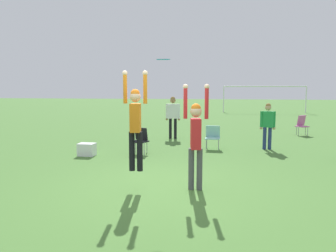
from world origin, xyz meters
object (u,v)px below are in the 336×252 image
person_spectator_near (173,113)px  frisbee (163,59)px  camping_chair_2 (140,138)px  person_spectator_far (268,122)px  camping_chair_0 (213,135)px  person_jumping (135,119)px  camping_chair_1 (302,124)px  person_defending (196,134)px  cooler_box (87,149)px

person_spectator_near → frisbee: bearing=-90.4°
camping_chair_2 → person_spectator_far: person_spectator_far is taller
camping_chair_0 → camping_chair_2: size_ratio=0.97×
person_jumping → camping_chair_1: size_ratio=2.30×
person_defending → camping_chair_0: size_ratio=2.70×
camping_chair_2 → person_spectator_near: (0.57, 3.34, 0.58)m
camping_chair_0 → camping_chair_1: 5.61m
person_jumping → person_defending: person_jumping is taller
frisbee → person_spectator_far: size_ratio=0.17×
frisbee → person_spectator_near: frisbee is taller
person_jumping → camping_chair_0: 5.23m
camping_chair_0 → camping_chair_2: bearing=31.0°
frisbee → camping_chair_0: 5.39m
person_defending → person_spectator_far: bearing=148.5°
camping_chair_1 → person_spectator_near: (-5.59, -1.93, 0.56)m
person_defending → person_spectator_near: (-1.50, 6.87, -0.09)m
person_jumping → person_defending: 1.27m
person_jumping → person_spectator_far: bearing=-41.4°
person_jumping → cooler_box: size_ratio=3.98×
camping_chair_2 → person_spectator_far: 4.42m
frisbee → camping_chair_1: (4.75, 8.91, -2.16)m
camping_chair_2 → person_spectator_near: bearing=-79.9°
person_defending → camping_chair_1: bearing=146.4°
person_jumping → cooler_box: person_jumping is taller
camping_chair_2 → person_spectator_near: 3.44m
person_defending → person_spectator_far: person_defending is taller
frisbee → person_spectator_far: (2.74, 5.07, -1.73)m
camping_chair_1 → cooler_box: camping_chair_1 is taller
frisbee → person_spectator_far: 6.01m
camping_chair_1 → person_spectator_far: bearing=25.3°
cooler_box → person_spectator_near: bearing=61.5°
camping_chair_0 → cooler_box: 4.28m
person_jumping → camping_chair_1: person_jumping is taller
person_defending → frisbee: bearing=-89.8°
camping_chair_2 → person_spectator_near: size_ratio=0.47×
frisbee → camping_chair_1: size_ratio=0.31×
cooler_box → camping_chair_0: bearing=25.1°
camping_chair_2 → cooler_box: bearing=40.7°
person_defending → cooler_box: 4.77m
frisbee → person_defending: bearing=8.9°
person_defending → camping_chair_0: (0.22, 4.74, -0.69)m
person_spectator_far → cooler_box: size_ratio=3.10×
person_spectator_near → person_jumping: bearing=-95.0°
person_spectator_near → cooler_box: bearing=-125.8°
camping_chair_2 → person_spectator_near: person_spectator_near is taller
person_spectator_far → person_spectator_near: bearing=-179.9°
person_jumping → camping_chair_1: (5.31, 8.99, -0.97)m
person_jumping → frisbee: bearing=-90.3°
frisbee → camping_chair_2: bearing=111.3°
frisbee → cooler_box: 4.93m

